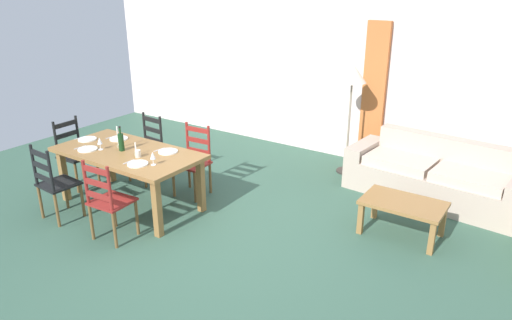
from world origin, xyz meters
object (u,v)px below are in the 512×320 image
object	(u,v)px
dining_chair_far_left	(148,149)
coffee_table	(403,207)
dining_table	(128,158)
coffee_cup_primary	(138,154)
couch	(436,178)
standing_lamp	(352,80)
dining_chair_near_right	(108,201)
dining_chair_far_right	(194,161)
dining_chair_head_west	(75,153)
dining_chair_near_left	(54,183)
wine_glass_near_right	(153,156)
wine_glass_near_left	(100,141)
wine_bottle	(121,142)

from	to	relation	value
dining_chair_far_left	coffee_table	distance (m)	3.60
dining_table	coffee_cup_primary	xyz separation A→B (m)	(0.27, -0.07, 0.13)
couch	standing_lamp	size ratio (longest dim) A/B	1.43
dining_chair_near_right	couch	size ratio (longest dim) A/B	0.41
dining_chair_far_right	couch	bearing A→B (deg)	31.27
coffee_table	dining_table	bearing A→B (deg)	-159.13
dining_chair_near_right	dining_chair_head_west	size ratio (longest dim) A/B	1.00
dining_chair_near_left	dining_chair_head_west	bearing A→B (deg)	130.85
dining_chair_head_west	coffee_cup_primary	distance (m)	1.45
dining_chair_far_left	coffee_cup_primary	xyz separation A→B (m)	(0.71, -0.80, 0.32)
dining_chair_far_left	dining_chair_far_right	world-z (taller)	same
dining_chair_near_left	couch	bearing A→B (deg)	40.90
dining_table	wine_glass_near_right	bearing A→B (deg)	-14.29
couch	standing_lamp	xyz separation A→B (m)	(-1.36, 0.18, 1.12)
couch	standing_lamp	world-z (taller)	standing_lamp
dining_chair_far_right	dining_chair_head_west	world-z (taller)	same
dining_chair_near_right	dining_table	bearing A→B (deg)	122.27
wine_glass_near_left	dining_chair_near_right	bearing A→B (deg)	-36.17
wine_bottle	dining_chair_head_west	bearing A→B (deg)	177.33
dining_table	dining_chair_head_west	size ratio (longest dim) A/B	1.98
dining_chair_near_right	wine_bottle	distance (m)	0.95
dining_chair_near_left	coffee_cup_primary	xyz separation A→B (m)	(0.74, 0.69, 0.32)
wine_glass_near_right	couch	world-z (taller)	wine_glass_near_right
dining_chair_head_west	standing_lamp	size ratio (longest dim) A/B	0.59
dining_chair_far_right	dining_chair_head_west	xyz separation A→B (m)	(-1.57, -0.71, 0.00)
wine_bottle	coffee_table	xyz separation A→B (m)	(3.21, 1.22, -0.51)
dining_chair_near_right	couch	xyz separation A→B (m)	(2.74, 3.13, -0.19)
dining_chair_far_right	couch	distance (m)	3.24
dining_chair_head_west	wine_glass_near_right	distance (m)	1.80
wine_bottle	dining_chair_near_right	bearing A→B (deg)	-52.81
dining_chair_head_west	coffee_table	size ratio (longest dim) A/B	1.07
dining_table	dining_chair_far_right	world-z (taller)	dining_chair_far_right
coffee_cup_primary	dining_chair_far_left	bearing A→B (deg)	131.35
wine_glass_near_right	standing_lamp	xyz separation A→B (m)	(1.23, 2.75, 0.55)
coffee_cup_primary	dining_chair_head_west	bearing A→B (deg)	176.04
dining_chair_near_left	dining_chair_far_right	xyz separation A→B (m)	(0.90, 1.49, 0.00)
dining_chair_near_left	dining_chair_far_left	xyz separation A→B (m)	(0.03, 1.49, 0.00)
dining_chair_head_west	coffee_cup_primary	xyz separation A→B (m)	(1.41, -0.10, 0.32)
dining_table	dining_chair_head_west	xyz separation A→B (m)	(-1.14, 0.02, -0.19)
dining_chair_near_left	dining_chair_head_west	size ratio (longest dim) A/B	1.00
dining_table	dining_chair_head_west	world-z (taller)	dining_chair_head_west
dining_table	wine_glass_near_left	xyz separation A→B (m)	(-0.32, -0.15, 0.20)
dining_chair_near_left	coffee_table	bearing A→B (deg)	28.50
dining_table	wine_bottle	bearing A→B (deg)	-159.82
dining_chair_far_left	dining_chair_near_right	bearing A→B (deg)	-58.44
dining_chair_near_right	coffee_table	size ratio (longest dim) A/B	1.07
coffee_cup_primary	wine_bottle	bearing A→B (deg)	172.06
dining_chair_head_west	wine_glass_near_right	xyz separation A→B (m)	(1.75, -0.18, 0.38)
dining_chair_near_left	coffee_table	world-z (taller)	dining_chair_near_left
wine_glass_near_left	dining_chair_head_west	bearing A→B (deg)	167.89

